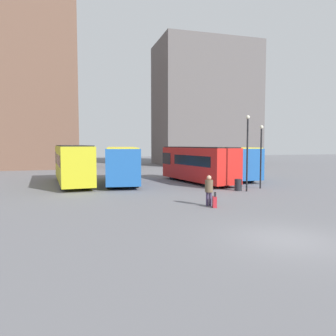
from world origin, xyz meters
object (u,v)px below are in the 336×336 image
Objects in this scene: bus_2 at (197,163)px; lamp_post_1 at (261,151)px; suitcase at (215,202)px; lamp_post_0 at (247,147)px; traveler at (209,188)px; bus_3 at (227,162)px; bus_1 at (122,164)px; trash_bin at (238,185)px; bus_0 at (73,163)px.

bus_2 is 6.13m from lamp_post_1.
lamp_post_0 is (4.78, 4.91, 2.94)m from suitcase.
lamp_post_1 reaches higher than suitcase.
traveler is 0.88m from suitcase.
lamp_post_1 is at bearing -34.92° from traveler.
bus_2 is 4.54m from bus_3.
lamp_post_0 is (-2.57, -8.33, 1.56)m from bus_3.
bus_1 is 1.77× the size of lamp_post_0.
bus_3 is 14.77m from traveler.
lamp_post_1 reaches higher than trash_bin.
lamp_post_0 is (1.43, -6.17, 1.52)m from bus_2.
lamp_post_0 reaches higher than trash_bin.
bus_2 reaches higher than bus_3.
bus_0 is 14.53m from traveler.
bus_0 reaches higher than traveler.
trash_bin is at bearing -125.48° from bus_1.
bus_2 is at bearing 100.26° from trash_bin.
bus_2 is 1.04× the size of bus_3.
bus_2 is at bearing -94.21° from bus_1.
bus_0 is 2.22× the size of lamp_post_1.
bus_3 is 8.85m from lamp_post_0.
bus_1 is 11.04m from lamp_post_0.
bus_0 is 1.11× the size of bus_1.
lamp_post_0 is at bearing -148.74° from lamp_post_1.
bus_0 reaches higher than bus_1.
trash_bin is (1.02, -5.63, -1.30)m from bus_2.
lamp_post_0 is at bearing -176.90° from bus_2.
lamp_post_0 reaches higher than bus_1.
bus_0 is 12.46× the size of suitcase.
bus_3 is at bearing 69.13° from trash_bin.
bus_0 is 1.15× the size of bus_3.
bus_0 is 14.05m from trash_bin.
lamp_post_1 is 5.74× the size of trash_bin.
bus_3 reaches higher than trash_bin.
bus_3 is at bearing -71.47° from bus_2.
bus_0 is at bearing 153.09° from lamp_post_1.
suitcase is 9.31m from lamp_post_1.
traveler is at bearing 150.85° from bus_3.
bus_2 reaches higher than traveler.
bus_1 is at bearing 68.95° from bus_2.
traveler is 6.70m from trash_bin.
bus_2 is 11.66m from suitcase.
bus_0 is 4.18m from bus_1.
trash_bin is at bearing 127.16° from lamp_post_0.
lamp_post_0 is 6.47× the size of trash_bin.
traveler is at bearing 151.91° from bus_2.
traveler is 1.97× the size of suitcase.
bus_0 reaches higher than bus_3.
lamp_post_1 reaches higher than bus_2.
bus_1 reaches higher than bus_3.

